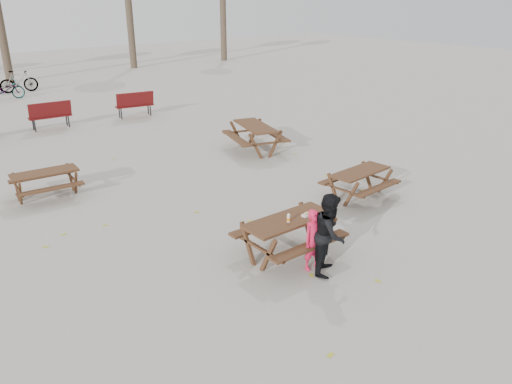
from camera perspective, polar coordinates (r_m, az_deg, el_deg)
ground at (r=9.75m, az=3.68°, el=-7.19°), size 80.00×80.00×0.00m
main_picnic_table at (r=9.48m, az=3.77°, el=-4.09°), size 1.80×1.45×0.78m
food_tray at (r=9.52m, az=5.79°, el=-2.66°), size 0.18×0.11×0.03m
bread_roll at (r=9.50m, az=5.80°, el=-2.42°), size 0.14×0.06×0.05m
soda_bottle at (r=9.23m, az=3.74°, el=-3.04°), size 0.07×0.07×0.17m
child at (r=9.08m, az=6.62°, el=-5.46°), size 0.45×0.32×1.16m
adult at (r=8.95m, az=8.45°, el=-4.74°), size 0.93×0.89×1.51m
picnic_table_east at (r=12.49m, az=11.74°, el=0.89°), size 1.70×1.41×0.70m
picnic_table_north at (r=13.30m, az=-22.84°, el=0.80°), size 1.63×1.35×0.66m
picnic_table_far at (r=15.92m, az=-0.09°, el=6.19°), size 2.03×2.30×0.84m
park_bench_row at (r=19.37m, az=-25.87°, el=7.15°), size 10.96×2.02×1.03m
fallen_leaves at (r=11.77m, az=-2.63°, el=-1.80°), size 11.00×11.00×0.01m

